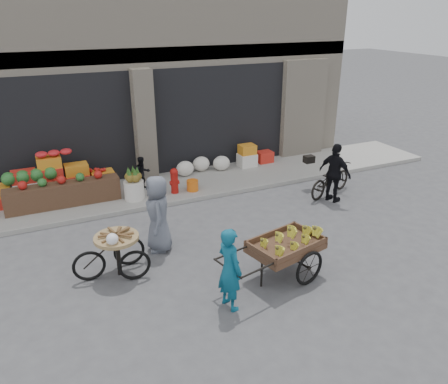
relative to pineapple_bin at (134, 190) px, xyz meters
name	(u,v)px	position (x,y,z in m)	size (l,w,h in m)	color
ground	(216,262)	(0.75, -3.60, -0.37)	(80.00, 80.00, 0.00)	#424244
sidewalk	(157,190)	(0.75, 0.50, -0.31)	(18.00, 2.20, 0.12)	gray
building	(116,55)	(0.75, 4.43, 3.00)	(14.00, 6.45, 7.00)	beige
fruit_display	(60,180)	(-1.73, 0.78, 0.30)	(3.10, 1.12, 1.24)	red
pineapple_bin	(134,190)	(0.00, 0.00, 0.00)	(0.52, 0.52, 0.50)	silver
fire_hydrant	(174,180)	(1.10, -0.05, 0.13)	(0.22, 0.22, 0.71)	#A5140F
orange_bucket	(193,185)	(1.60, -0.10, -0.10)	(0.32, 0.32, 0.30)	orange
right_bay_goods	(231,160)	(3.36, 1.10, 0.04)	(3.35, 0.60, 0.70)	silver
seated_person	(142,173)	(0.40, 0.60, 0.21)	(0.45, 0.35, 0.93)	black
banana_cart	(284,244)	(1.71, -4.60, 0.33)	(2.44, 1.40, 0.96)	brown
vendor_woman	(230,269)	(0.39, -5.00, 0.38)	(0.55, 0.36, 1.51)	#0E516C
tricycle_cart	(117,249)	(-1.12, -3.22, 0.20)	(1.44, 0.89, 0.95)	#9E7F51
vendor_grey	(158,214)	(-0.11, -2.60, 0.46)	(0.81, 0.53, 1.66)	slate
bicycle	(330,179)	(5.04, -1.69, 0.08)	(0.60, 1.72, 0.90)	black
cyclist	(335,173)	(4.84, -2.09, 0.42)	(0.93, 0.39, 1.59)	black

